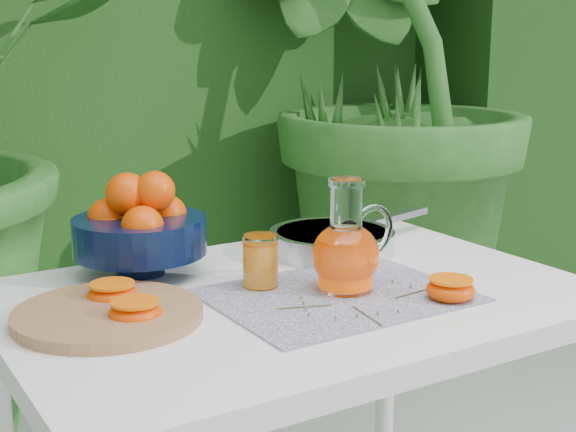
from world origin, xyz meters
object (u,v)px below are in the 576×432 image
juice_pitcher (347,252)px  saute_pan (333,240)px  white_table (294,335)px  cutting_board (108,314)px  fruit_bowl (140,227)px

juice_pitcher → saute_pan: 0.26m
saute_pan → white_table: bearing=-139.5°
white_table → saute_pan: bearing=40.5°
cutting_board → juice_pitcher: size_ratio=1.52×
fruit_bowl → saute_pan: (0.39, -0.07, -0.06)m
white_table → fruit_bowl: size_ratio=3.30×
white_table → juice_pitcher: 0.18m
white_table → fruit_bowl: bearing=128.2°
white_table → cutting_board: 0.34m
saute_pan → fruit_bowl: bearing=170.1°
saute_pan → juice_pitcher: bearing=-119.4°
cutting_board → fruit_bowl: fruit_bowl is taller
cutting_board → juice_pitcher: (0.40, -0.08, 0.06)m
white_table → juice_pitcher: size_ratio=5.13×
white_table → fruit_bowl: (-0.19, 0.24, 0.17)m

